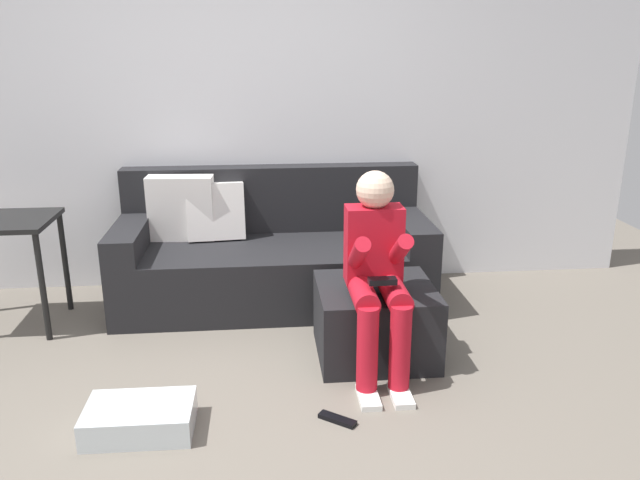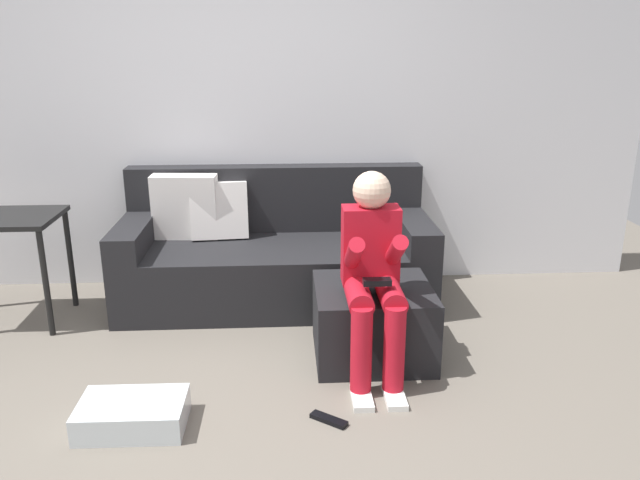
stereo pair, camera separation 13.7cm
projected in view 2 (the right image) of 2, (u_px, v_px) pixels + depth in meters
The scene contains 8 objects.
ground_plane at pixel (230, 439), 2.82m from camera, with size 7.42×7.42×0.00m, color #6B6359.
wall_back at pixel (244, 88), 4.36m from camera, with size 5.71×0.10×2.79m, color silver.
couch_sectional at pixel (273, 255), 4.30m from camera, with size 2.06×0.85×0.88m.
ottoman at pixel (373, 321), 3.52m from camera, with size 0.64×0.61×0.41m, color black.
person_seated at pixel (373, 270), 3.22m from camera, with size 0.30×0.62×1.07m.
storage_bin at pixel (133, 414), 2.89m from camera, with size 0.48×0.31×0.13m, color silver.
side_table at pixel (6, 232), 3.85m from camera, with size 0.63×0.52×0.69m.
remote_near_ottoman at pixel (329, 420), 2.94m from camera, with size 0.19×0.05×0.02m, color black.
Camera 2 is at (0.26, -2.44, 1.69)m, focal length 35.34 mm.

